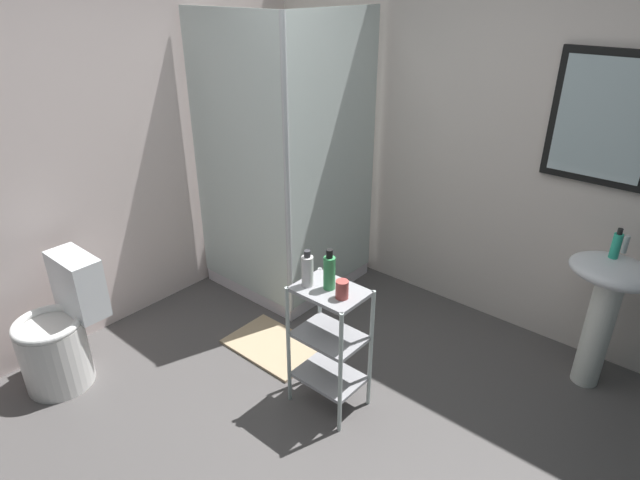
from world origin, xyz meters
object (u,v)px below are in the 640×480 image
rinse_cup (342,289)px  body_wash_bottle_green (329,272)px  pedestal_sink (607,298)px  bath_mat (273,346)px  storage_cart (330,338)px  hand_soap_bottle (616,245)px  shower_stall (288,231)px  lotion_bottle_white (307,270)px  toilet (61,334)px

rinse_cup → body_wash_bottle_green: bearing=164.9°
pedestal_sink → bath_mat: (-1.63, -0.98, -0.57)m
storage_cart → body_wash_bottle_green: bearing=150.8°
hand_soap_bottle → rinse_cup: size_ratio=1.80×
shower_stall → storage_cart: 1.31m
storage_cart → pedestal_sink: bearing=47.1°
storage_cart → body_wash_bottle_green: (-0.01, 0.01, 0.40)m
pedestal_sink → storage_cart: pedestal_sink is taller
hand_soap_bottle → body_wash_bottle_green: 1.53m
shower_stall → storage_cart: bearing=-36.6°
lotion_bottle_white → rinse_cup: lotion_bottle_white is taller
rinse_cup → bath_mat: 1.05m
shower_stall → lotion_bottle_white: 1.29m
shower_stall → storage_cart: size_ratio=2.70×
shower_stall → hand_soap_bottle: shower_stall is taller
toilet → rinse_cup: size_ratio=8.03×
storage_cart → bath_mat: storage_cart is taller
shower_stall → pedestal_sink: bearing=9.3°
hand_soap_bottle → toilet: bearing=-139.3°
body_wash_bottle_green → rinse_cup: (0.10, -0.03, -0.05)m
pedestal_sink → hand_soap_bottle: 0.31m
hand_soap_bottle → bath_mat: bearing=-148.1°
bath_mat → shower_stall: bearing=125.9°
bath_mat → hand_soap_bottle: bearing=31.9°
toilet → bath_mat: bearing=54.2°
body_wash_bottle_green → bath_mat: 1.02m
pedestal_sink → rinse_cup: (-0.95, -1.14, 0.21)m
rinse_cup → hand_soap_bottle: bearing=51.6°
pedestal_sink → lotion_bottle_white: 1.66m
pedestal_sink → toilet: size_ratio=1.07×
shower_stall → toilet: shower_stall is taller
lotion_bottle_white → rinse_cup: size_ratio=2.09×
hand_soap_bottle → lotion_bottle_white: 1.64m
rinse_cup → toilet: bearing=-149.3°
hand_soap_bottle → rinse_cup: 1.49m
storage_cart → rinse_cup: (0.09, -0.02, 0.35)m
pedestal_sink → rinse_cup: size_ratio=8.56×
storage_cart → bath_mat: size_ratio=1.23×
body_wash_bottle_green → storage_cart: bearing=-29.2°
body_wash_bottle_green → lotion_bottle_white: 0.11m
shower_stall → rinse_cup: (1.14, -0.80, 0.32)m
pedestal_sink → rinse_cup: 1.50m
pedestal_sink → rinse_cup: bearing=-129.7°
bath_mat → storage_cart: bearing=-13.8°
body_wash_bottle_green → lotion_bottle_white: bearing=-155.1°
lotion_bottle_white → hand_soap_bottle: bearing=46.3°
body_wash_bottle_green → shower_stall: bearing=143.3°
pedestal_sink → bath_mat: size_ratio=1.35×
hand_soap_bottle → lotion_bottle_white: bearing=-133.7°
shower_stall → storage_cart: shower_stall is taller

